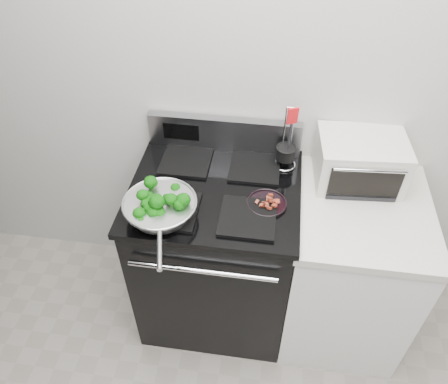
% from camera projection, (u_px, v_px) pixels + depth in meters
% --- Properties ---
extents(back_wall, '(4.00, 0.02, 2.70)m').
position_uv_depth(back_wall, '(292.00, 78.00, 1.95)').
color(back_wall, '#B8B5AE').
rests_on(back_wall, ground).
extents(gas_range, '(0.79, 0.69, 1.13)m').
position_uv_depth(gas_range, '(216.00, 251.00, 2.33)').
color(gas_range, black).
rests_on(gas_range, floor).
extents(counter, '(0.62, 0.68, 0.92)m').
position_uv_depth(counter, '(346.00, 270.00, 2.27)').
color(counter, white).
rests_on(counter, floor).
extents(skillet, '(0.32, 0.50, 0.07)m').
position_uv_depth(skillet, '(160.00, 207.00, 1.85)').
color(skillet, silver).
rests_on(skillet, gas_range).
extents(broccoli_pile, '(0.25, 0.25, 0.09)m').
position_uv_depth(broccoli_pile, '(160.00, 204.00, 1.84)').
color(broccoli_pile, black).
rests_on(broccoli_pile, skillet).
extents(bacon_plate, '(0.18, 0.18, 0.04)m').
position_uv_depth(bacon_plate, '(267.00, 201.00, 1.92)').
color(bacon_plate, black).
rests_on(bacon_plate, gas_range).
extents(utensil_holder, '(0.11, 0.11, 0.33)m').
position_uv_depth(utensil_holder, '(285.00, 156.00, 2.09)').
color(utensil_holder, silver).
rests_on(utensil_holder, gas_range).
extents(toaster_oven, '(0.42, 0.33, 0.23)m').
position_uv_depth(toaster_oven, '(360.00, 161.00, 2.03)').
color(toaster_oven, beige).
rests_on(toaster_oven, counter).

